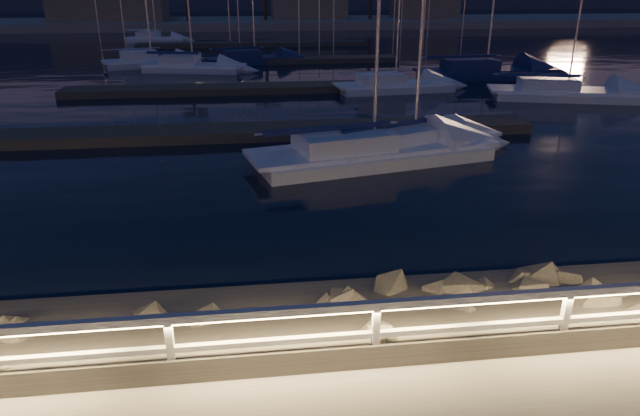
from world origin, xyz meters
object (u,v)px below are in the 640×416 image
at_px(sailboat_c, 410,144).
at_px(sailboat_d, 367,150).
at_px(sailboat_i, 149,61).
at_px(sailboat_l, 483,71).
at_px(guard_rail, 304,323).
at_px(sailboat_k, 252,58).
at_px(sailboat_j, 190,66).
at_px(sailboat_m, 155,38).
at_px(sailboat_g, 392,85).
at_px(sailboat_h, 563,91).

bearing_deg(sailboat_c, sailboat_d, 179.92).
xyz_separation_m(sailboat_i, sailboat_l, (22.42, -7.99, 0.01)).
relative_size(guard_rail, sailboat_k, 3.62).
bearing_deg(sailboat_j, sailboat_m, 117.54).
xyz_separation_m(sailboat_c, sailboat_i, (-12.98, 24.47, 0.03)).
distance_m(sailboat_d, sailboat_i, 27.63).
height_order(sailboat_g, sailboat_h, sailboat_h).
bearing_deg(sailboat_j, sailboat_c, -52.47).
relative_size(sailboat_c, sailboat_m, 1.16).
distance_m(sailboat_i, sailboat_j, 4.36).
bearing_deg(sailboat_d, sailboat_g, 59.74).
bearing_deg(guard_rail, sailboat_c, 67.89).
relative_size(guard_rail, sailboat_l, 2.83).
relative_size(sailboat_h, sailboat_l, 0.88).
bearing_deg(sailboat_g, guard_rail, -113.24).
bearing_deg(sailboat_l, sailboat_m, 130.32).
bearing_deg(sailboat_g, sailboat_c, -107.40).
distance_m(sailboat_h, sailboat_m, 42.15).
distance_m(sailboat_l, sailboat_m, 35.59).
bearing_deg(sailboat_i, sailboat_m, 78.77).
bearing_deg(sailboat_c, sailboat_j, 90.18).
distance_m(sailboat_i, sailboat_l, 23.80).
xyz_separation_m(sailboat_j, sailboat_l, (19.19, -5.05, 0.03)).
relative_size(sailboat_g, sailboat_l, 0.76).
height_order(guard_rail, sailboat_c, sailboat_c).
relative_size(sailboat_h, sailboat_i, 1.16).
bearing_deg(sailboat_d, sailboat_m, 94.38).
xyz_separation_m(sailboat_h, sailboat_j, (-20.73, 12.39, 0.01)).
bearing_deg(sailboat_j, guard_rail, -69.23).
relative_size(sailboat_g, sailboat_m, 1.13).
bearing_deg(sailboat_c, guard_rail, -136.29).
height_order(sailboat_j, sailboat_m, sailboat_j).
bearing_deg(guard_rail, sailboat_m, 100.19).
xyz_separation_m(guard_rail, sailboat_c, (5.18, 12.74, -0.98)).
xyz_separation_m(sailboat_c, sailboat_h, (10.98, 9.14, 0.01)).
distance_m(sailboat_c, sailboat_h, 14.29).
height_order(sailboat_d, sailboat_j, sailboat_d).
height_order(sailboat_h, sailboat_m, sailboat_h).
distance_m(sailboat_g, sailboat_h, 9.19).
bearing_deg(sailboat_k, sailboat_d, -95.60).
height_order(sailboat_g, sailboat_l, sailboat_l).
relative_size(guard_rail, sailboat_d, 2.94).
bearing_deg(sailboat_h, sailboat_c, -124.70).
bearing_deg(sailboat_j, sailboat_k, 52.67).
distance_m(sailboat_c, sailboat_k, 25.69).
relative_size(sailboat_c, sailboat_l, 0.78).
bearing_deg(sailboat_d, sailboat_k, 85.19).
xyz_separation_m(sailboat_d, sailboat_i, (-11.21, 25.26, -0.00)).
relative_size(sailboat_h, sailboat_j, 1.13).
relative_size(sailboat_c, sailboat_j, 1.00).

